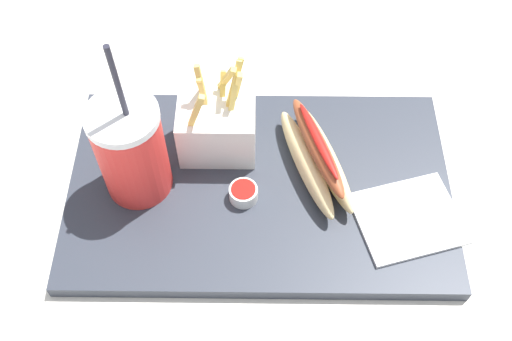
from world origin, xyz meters
The scene contains 7 objects.
ground_plane centered at (0.00, 0.00, -0.01)m, with size 2.40×2.40×0.02m, color silver.
food_tray centered at (0.00, 0.00, 0.01)m, with size 0.50×0.30×0.02m, color #2D333D.
soda_cup centered at (-0.16, 0.00, 0.09)m, with size 0.09×0.09×0.24m.
fries_basket centered at (-0.06, 0.06, 0.06)m, with size 0.10×0.08×0.14m.
hot_dog_1 centered at (0.07, 0.02, 0.05)m, with size 0.11×0.19×0.07m.
ketchup_cup_1 centered at (-0.02, -0.02, 0.03)m, with size 0.04×0.04×0.02m.
napkin_stack centered at (0.19, -0.05, 0.02)m, with size 0.13×0.11×0.01m, color white.
Camera 1 is at (0.00, -0.43, 0.68)m, focal length 42.22 mm.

